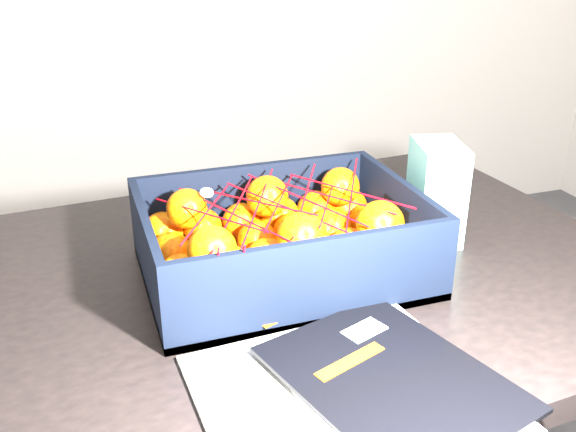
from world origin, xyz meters
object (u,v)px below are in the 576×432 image
object	(u,v)px
produce_crate	(282,250)
table	(265,328)
retail_carton	(436,191)
magazine_stack	(360,389)

from	to	relation	value
produce_crate	table	bearing A→B (deg)	168.91
table	retail_carton	bearing A→B (deg)	6.09
table	produce_crate	world-z (taller)	produce_crate
table	magazine_stack	size ratio (longest dim) A/B	3.30
table	magazine_stack	world-z (taller)	magazine_stack
produce_crate	retail_carton	distance (m)	0.29
magazine_stack	retail_carton	world-z (taller)	retail_carton
table	retail_carton	size ratio (longest dim) A/B	7.50
table	magazine_stack	distance (m)	0.32
produce_crate	retail_carton	bearing A→B (deg)	7.72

